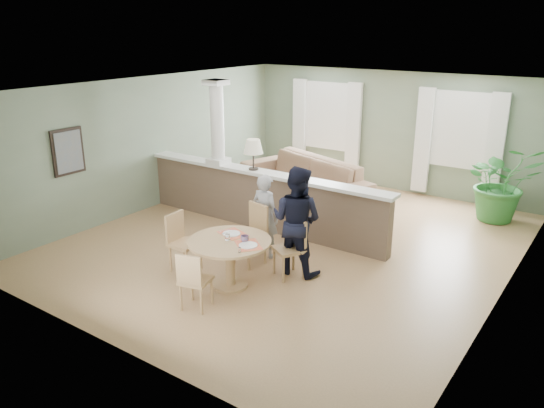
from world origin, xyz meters
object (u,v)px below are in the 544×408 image
Objects in this scene: chair_far_man at (293,245)px; chair_side at (181,239)px; chair_far_boy at (253,231)px; dining_table at (230,250)px; child_person at (265,216)px; houseplant at (502,183)px; chair_near at (193,279)px; sofa at (303,180)px; man_person at (297,220)px.

chair_side is (-1.55, -0.80, 0.00)m from chair_far_man.
chair_far_boy is at bearing -44.78° from chair_side.
dining_table is 0.99m from chair_far_man.
child_person is (-0.23, 1.19, 0.12)m from dining_table.
chair_far_boy is (-0.24, 0.86, -0.04)m from dining_table.
chair_side is (-0.77, -0.85, -0.03)m from chair_far_boy.
chair_near is (-2.51, -6.01, -0.30)m from houseplant.
chair_near is 1.32m from chair_side.
chair_side is (-1.01, 0.02, -0.08)m from dining_table.
houseplant is 1.27× the size of dining_table.
sofa is 2.07× the size of houseplant.
man_person reaches higher than chair_far_boy.
chair_far_man is 1.09× the size of chair_near.
dining_table is at bearing -63.07° from chair_far_boy.
chair_far_boy reaches higher than chair_far_man.
houseplant is at bearing 96.60° from chair_far_man.
houseplant reaches higher than chair_far_boy.
chair_far_man is (0.55, 0.82, -0.08)m from dining_table.
child_person is at bearing 99.19° from chair_far_boy.
houseplant is (3.80, 1.15, 0.30)m from sofa.
houseplant is 5.15m from chair_far_boy.
chair_far_boy is 1.06× the size of chair_side.
houseplant reaches higher than chair_near.
chair_far_man is at bearing -65.24° from chair_side.
chair_side is (0.26, -4.03, 0.04)m from sofa.
man_person reaches higher than chair_side.
chair_far_man is (-1.99, -4.37, -0.26)m from houseplant.
chair_far_boy is 1.16× the size of chair_near.
sofa is 2.26× the size of child_person.
houseplant is at bearing 63.97° from dining_table.
houseplant reaches higher than dining_table.
chair_side is at bearing 60.96° from child_person.
houseplant is at bearing -119.83° from man_person.
dining_table is (-2.54, -5.19, -0.18)m from houseplant.
chair_far_man is at bearing -114.45° from houseplant.
child_person is at bearing -124.59° from houseplant.
chair_side is at bearing -124.38° from houseplant.
chair_far_man is 1.00× the size of chair_side.
chair_near is (-0.53, -1.64, -0.04)m from chair_far_man.
man_person is at bearing 61.73° from dining_table.
houseplant is 6.52m from chair_near.
dining_table is 1.12m from man_person.
dining_table is 1.32× the size of chair_side.
dining_table is 1.32× the size of chair_far_man.
chair_side is at bearing -120.73° from chair_far_boy.
man_person is at bearing 18.82° from chair_far_boy.
dining_table is at bearing -92.72° from chair_far_man.
man_person is at bearing 134.17° from chair_far_man.
dining_table is 0.71× the size of man_person.
houseplant is at bearing -119.95° from child_person.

